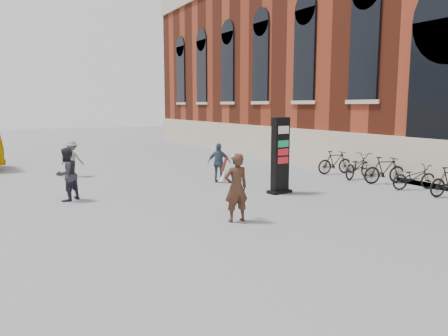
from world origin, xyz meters
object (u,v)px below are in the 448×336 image
woman (236,187)px  pedestrian_c (219,163)px  pedestrian_b (72,159)px  bike_4 (414,177)px  pedestrian_a (67,174)px  bike_5 (385,170)px  info_pylon (280,156)px  bike_6 (358,166)px  bike_7 (335,162)px

woman → pedestrian_c: 5.84m
pedestrian_b → bike_4: size_ratio=0.89×
pedestrian_a → bike_4: (11.29, -3.94, -0.40)m
woman → bike_5: bearing=-160.8°
info_pylon → bike_6: bearing=5.0°
info_pylon → pedestrian_b: (-5.69, 7.08, -0.53)m
bike_5 → pedestrian_c: bearing=75.6°
info_pylon → pedestrian_c: size_ratio=1.69×
info_pylon → pedestrian_a: (-6.64, 2.18, -0.45)m
pedestrian_c → bike_4: pedestrian_c is taller
woman → pedestrian_c: (2.31, 5.36, -0.15)m
info_pylon → bike_6: 4.81m
info_pylon → pedestrian_a: size_ratio=1.53×
bike_6 → bike_7: size_ratio=1.14×
pedestrian_b → pedestrian_c: size_ratio=0.99×
woman → pedestrian_a: size_ratio=1.06×
info_pylon → woman: (-3.18, -2.50, -0.38)m
pedestrian_a → bike_7: 11.29m
bike_6 → woman: bearing=97.0°
bike_4 → bike_7: (0.00, 4.09, 0.06)m
info_pylon → bike_4: info_pylon is taller
info_pylon → pedestrian_b: bearing=121.7°
bike_6 → bike_7: bearing=-17.1°
bike_5 → pedestrian_a: bearing=93.4°
pedestrian_c → bike_6: size_ratio=0.79×
pedestrian_c → bike_4: 7.18m
bike_4 → info_pylon: bearing=85.1°
bike_7 → pedestrian_a: bearing=99.0°
woman → bike_7: 9.20m
pedestrian_a → woman: bearing=88.2°
pedestrian_b → bike_7: size_ratio=0.90×
woman → bike_6: size_ratio=0.92×
pedestrian_a → bike_5: 11.59m
bike_6 → pedestrian_a: bearing=66.9°
pedestrian_c → bike_4: (5.50, -4.61, -0.32)m
pedestrian_c → bike_4: size_ratio=0.90×
info_pylon → pedestrian_c: 3.03m
pedestrian_a → bike_6: bearing=135.6°
woman → pedestrian_c: size_ratio=1.16×
woman → bike_7: woman is taller
pedestrian_c → bike_6: bearing=-164.5°
woman → pedestrian_b: 9.91m
woman → pedestrian_b: size_ratio=1.17×
info_pylon → pedestrian_c: bearing=99.7°
woman → pedestrian_a: woman is taller
woman → pedestrian_a: 5.83m
pedestrian_a → info_pylon: bearing=123.5°
woman → pedestrian_c: woman is taller
pedestrian_a → bike_6: (11.29, -1.19, -0.34)m
bike_7 → pedestrian_b: bearing=73.6°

